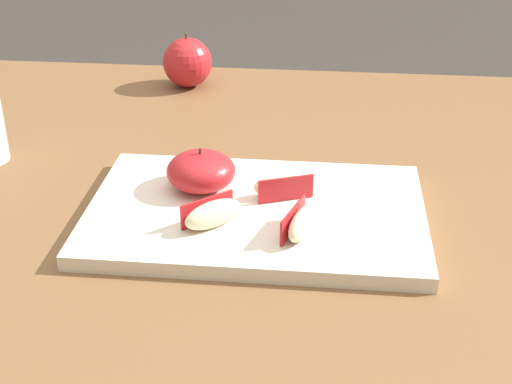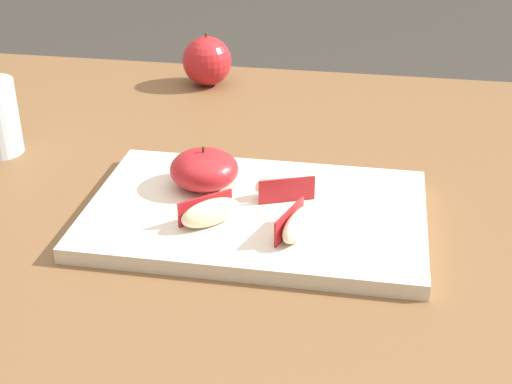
# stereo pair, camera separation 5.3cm
# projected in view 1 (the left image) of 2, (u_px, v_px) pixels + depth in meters

# --- Properties ---
(dining_table) EXTENTS (1.38, 0.97, 0.78)m
(dining_table) POSITION_uv_depth(u_px,v_px,m) (257.00, 258.00, 0.98)
(dining_table) COLOR brown
(dining_table) RESTS_ON ground_plane
(cutting_board) EXTENTS (0.39, 0.26, 0.02)m
(cutting_board) POSITION_uv_depth(u_px,v_px,m) (256.00, 214.00, 0.87)
(cutting_board) COLOR beige
(cutting_board) RESTS_ON dining_table
(apple_half_skin_up) EXTENTS (0.08, 0.08, 0.05)m
(apple_half_skin_up) POSITION_uv_depth(u_px,v_px,m) (201.00, 171.00, 0.89)
(apple_half_skin_up) COLOR #B21E23
(apple_half_skin_up) RESTS_ON cutting_board
(apple_wedge_left) EXTENTS (0.05, 0.08, 0.03)m
(apple_wedge_left) POSITION_uv_depth(u_px,v_px,m) (303.00, 222.00, 0.80)
(apple_wedge_left) COLOR beige
(apple_wedge_left) RESTS_ON cutting_board
(apple_wedge_near_knife) EXTENTS (0.08, 0.05, 0.03)m
(apple_wedge_near_knife) POSITION_uv_depth(u_px,v_px,m) (283.00, 185.00, 0.88)
(apple_wedge_near_knife) COLOR beige
(apple_wedge_near_knife) RESTS_ON cutting_board
(apple_wedge_middle) EXTENTS (0.07, 0.07, 0.03)m
(apple_wedge_middle) POSITION_uv_depth(u_px,v_px,m) (213.00, 214.00, 0.82)
(apple_wedge_middle) COLOR beige
(apple_wedge_middle) RESTS_ON cutting_board
(whole_apple_crimson) EXTENTS (0.08, 0.08, 0.09)m
(whole_apple_crimson) POSITION_uv_depth(u_px,v_px,m) (187.00, 62.00, 1.26)
(whole_apple_crimson) COLOR #B21E23
(whole_apple_crimson) RESTS_ON dining_table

